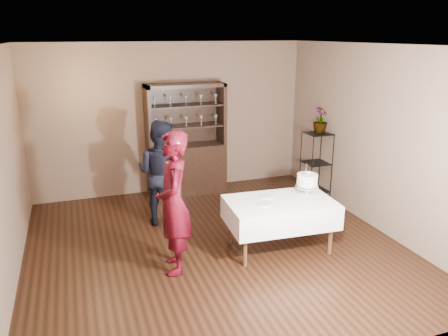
{
  "coord_description": "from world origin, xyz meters",
  "views": [
    {
      "loc": [
        -1.69,
        -5.21,
        2.84
      ],
      "look_at": [
        0.17,
        0.1,
        1.09
      ],
      "focal_mm": 35.0,
      "sensor_mm": 36.0,
      "label": 1
    }
  ],
  "objects_px": {
    "cake_table": "(280,212)",
    "cake": "(307,181)",
    "china_hutch": "(186,157)",
    "man": "(161,173)",
    "woman": "(173,203)",
    "plant_etagere": "(316,163)",
    "potted_plant": "(320,120)"
  },
  "relations": [
    {
      "from": "man",
      "to": "potted_plant",
      "type": "relative_size",
      "value": 3.77
    },
    {
      "from": "china_hutch",
      "to": "potted_plant",
      "type": "distance_m",
      "value": 2.48
    },
    {
      "from": "china_hutch",
      "to": "plant_etagere",
      "type": "relative_size",
      "value": 1.67
    },
    {
      "from": "china_hutch",
      "to": "cake",
      "type": "distance_m",
      "value": 2.7
    },
    {
      "from": "woman",
      "to": "man",
      "type": "relative_size",
      "value": 1.09
    },
    {
      "from": "cake_table",
      "to": "woman",
      "type": "bearing_deg",
      "value": -177.86
    },
    {
      "from": "potted_plant",
      "to": "plant_etagere",
      "type": "bearing_deg",
      "value": -150.4
    },
    {
      "from": "plant_etagere",
      "to": "potted_plant",
      "type": "distance_m",
      "value": 0.75
    },
    {
      "from": "plant_etagere",
      "to": "man",
      "type": "xyz_separation_m",
      "value": [
        -2.79,
        -0.17,
        0.16
      ]
    },
    {
      "from": "cake_table",
      "to": "cake",
      "type": "height_order",
      "value": "cake"
    },
    {
      "from": "china_hutch",
      "to": "man",
      "type": "xyz_separation_m",
      "value": [
        -0.71,
        -1.22,
        0.15
      ]
    },
    {
      "from": "man",
      "to": "cake",
      "type": "height_order",
      "value": "man"
    },
    {
      "from": "china_hutch",
      "to": "woman",
      "type": "bearing_deg",
      "value": -107.7
    },
    {
      "from": "woman",
      "to": "plant_etagere",
      "type": "bearing_deg",
      "value": 128.32
    },
    {
      "from": "cake",
      "to": "potted_plant",
      "type": "bearing_deg",
      "value": 54.02
    },
    {
      "from": "china_hutch",
      "to": "woman",
      "type": "height_order",
      "value": "china_hutch"
    },
    {
      "from": "china_hutch",
      "to": "plant_etagere",
      "type": "distance_m",
      "value": 2.33
    },
    {
      "from": "woman",
      "to": "cake",
      "type": "distance_m",
      "value": 1.94
    },
    {
      "from": "potted_plant",
      "to": "man",
      "type": "bearing_deg",
      "value": -175.99
    },
    {
      "from": "cake_table",
      "to": "potted_plant",
      "type": "distance_m",
      "value": 2.36
    },
    {
      "from": "woman",
      "to": "potted_plant",
      "type": "bearing_deg",
      "value": 128.33
    },
    {
      "from": "woman",
      "to": "china_hutch",
      "type": "bearing_deg",
      "value": 171.82
    },
    {
      "from": "plant_etagere",
      "to": "potted_plant",
      "type": "relative_size",
      "value": 2.78
    },
    {
      "from": "plant_etagere",
      "to": "china_hutch",
      "type": "bearing_deg",
      "value": 153.17
    },
    {
      "from": "china_hutch",
      "to": "cake_table",
      "type": "bearing_deg",
      "value": -76.87
    },
    {
      "from": "man",
      "to": "cake",
      "type": "bearing_deg",
      "value": -175.27
    },
    {
      "from": "cake_table",
      "to": "plant_etagere",
      "type": "bearing_deg",
      "value": 46.6
    },
    {
      "from": "cake",
      "to": "potted_plant",
      "type": "distance_m",
      "value": 1.86
    },
    {
      "from": "china_hutch",
      "to": "potted_plant",
      "type": "relative_size",
      "value": 4.64
    },
    {
      "from": "china_hutch",
      "to": "cake",
      "type": "relative_size",
      "value": 4.56
    },
    {
      "from": "plant_etagere",
      "to": "cake_table",
      "type": "bearing_deg",
      "value": -133.4
    },
    {
      "from": "man",
      "to": "cake",
      "type": "distance_m",
      "value": 2.18
    }
  ]
}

